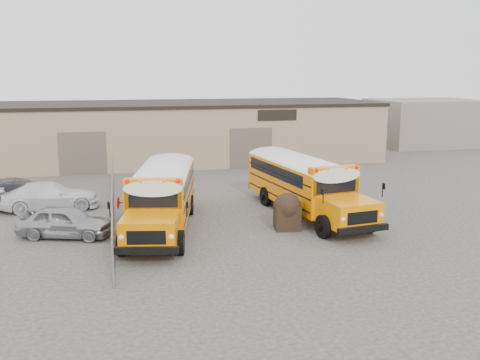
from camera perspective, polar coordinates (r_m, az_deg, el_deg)
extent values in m
plane|color=#383633|center=(24.74, 0.77, -5.04)|extent=(120.00, 120.00, 0.00)
cube|color=tan|center=(43.67, -5.57, 5.10)|extent=(30.00, 10.00, 4.50)
cube|color=black|center=(43.48, -5.63, 8.11)|extent=(30.20, 10.20, 0.25)
cube|color=black|center=(39.90, 4.00, 6.91)|extent=(3.00, 0.08, 0.80)
cube|color=brown|center=(38.47, -16.43, 2.71)|extent=(3.20, 0.08, 3.00)
cube|color=brown|center=(39.62, 1.18, 3.41)|extent=(3.20, 0.08, 3.00)
cylinder|color=gray|center=(18.09, -13.39, -8.63)|extent=(0.07, 0.07, 1.80)
cylinder|color=gray|center=(20.94, -13.40, -5.86)|extent=(0.07, 0.07, 1.80)
cylinder|color=gray|center=(23.82, -13.40, -3.76)|extent=(0.07, 0.07, 1.80)
cylinder|color=gray|center=(26.73, -13.40, -2.11)|extent=(0.07, 0.07, 1.80)
cylinder|color=gray|center=(29.66, -13.41, -0.79)|extent=(0.07, 0.07, 1.80)
cylinder|color=gray|center=(32.60, -13.41, 0.30)|extent=(0.07, 0.07, 1.80)
cylinder|color=gray|center=(35.56, -13.41, 1.21)|extent=(0.07, 0.07, 1.80)
cylinder|color=gray|center=(26.55, -13.49, -0.26)|extent=(0.05, 18.00, 0.05)
cylinder|color=gray|center=(26.94, -13.32, -3.87)|extent=(0.05, 18.00, 0.05)
cube|color=gray|center=(26.73, -13.40, -2.11)|extent=(0.02, 18.00, 1.70)
cube|color=gray|center=(55.84, 19.16, 5.84)|extent=(10.00, 8.00, 4.40)
cube|color=orange|center=(30.94, -6.95, 1.04)|extent=(3.82, 7.63, 1.97)
cube|color=orange|center=(26.44, -7.86, -1.71)|extent=(2.49, 2.49, 1.10)
cube|color=black|center=(27.29, -7.68, 0.81)|extent=(1.94, 0.45, 0.72)
cube|color=white|center=(30.76, -7.00, 3.11)|extent=(3.83, 7.70, 0.38)
cube|color=orange|center=(27.40, -7.66, 2.14)|extent=(2.40, 0.94, 0.35)
sphere|color=#E50705|center=(27.30, -9.82, 2.28)|extent=(0.19, 0.19, 0.19)
sphere|color=#E50705|center=(27.08, -5.60, 2.32)|extent=(0.19, 0.19, 0.19)
sphere|color=orange|center=(27.22, -8.67, 2.30)|extent=(0.19, 0.19, 0.19)
sphere|color=orange|center=(27.12, -6.76, 2.31)|extent=(0.19, 0.19, 0.19)
cube|color=black|center=(25.46, -8.11, -3.25)|extent=(2.35, 0.68, 0.27)
cube|color=black|center=(34.73, -6.36, 0.73)|extent=(2.34, 0.66, 0.27)
cube|color=black|center=(30.95, -6.95, 0.91)|extent=(3.83, 7.49, 0.06)
cube|color=black|center=(31.13, -6.93, 2.14)|extent=(3.61, 6.51, 0.60)
cylinder|color=black|center=(26.82, -10.24, -2.81)|extent=(0.46, 1.03, 1.00)
cylinder|color=black|center=(26.58, -5.35, -2.81)|extent=(0.46, 1.03, 1.00)
cylinder|color=black|center=(32.68, -8.67, -0.21)|extent=(0.46, 1.03, 1.00)
cylinder|color=black|center=(32.47, -4.67, -0.19)|extent=(0.46, 1.03, 1.00)
cylinder|color=#BF0505|center=(28.69, -10.66, 0.36)|extent=(0.14, 0.53, 0.54)
cube|color=orange|center=(32.79, 1.56, 1.75)|extent=(3.43, 7.68, 2.00)
cube|color=orange|center=(28.59, 5.23, -0.62)|extent=(2.42, 2.42, 1.12)
cube|color=black|center=(29.37, 4.32, 1.70)|extent=(1.99, 0.33, 0.73)
cube|color=white|center=(32.61, 1.57, 3.74)|extent=(3.44, 7.76, 0.39)
cube|color=orange|center=(29.47, 4.16, 2.95)|extent=(2.44, 0.81, 0.35)
sphere|color=#E50705|center=(28.83, 2.50, 3.01)|extent=(0.20, 0.20, 0.20)
sphere|color=#E50705|center=(29.70, 6.14, 3.21)|extent=(0.20, 0.20, 0.20)
sphere|color=orange|center=(29.06, 3.52, 3.07)|extent=(0.20, 0.20, 0.20)
sphere|color=orange|center=(29.45, 5.16, 3.16)|extent=(0.20, 0.20, 0.20)
cube|color=black|center=(27.68, 6.26, -1.99)|extent=(2.40, 0.54, 0.27)
cube|color=black|center=(36.40, -0.72, 1.31)|extent=(2.40, 0.52, 0.27)
cube|color=black|center=(32.80, 1.56, 1.62)|extent=(3.44, 7.54, 0.06)
cube|color=black|center=(32.97, 1.37, 2.79)|extent=(3.30, 6.53, 0.61)
cylinder|color=black|center=(28.32, 3.00, -1.87)|extent=(0.41, 1.04, 1.02)
cylinder|color=black|center=(29.32, 7.15, -1.48)|extent=(0.41, 1.04, 1.02)
cylinder|color=black|center=(33.92, -1.22, 0.36)|extent=(0.41, 1.04, 1.02)
cylinder|color=black|center=(34.76, 2.38, 0.62)|extent=(0.41, 1.04, 1.02)
cube|color=black|center=(24.36, 5.04, -3.97)|extent=(1.26, 1.16, 1.12)
sphere|color=black|center=(24.23, 5.06, -2.82)|extent=(1.24, 1.24, 1.24)
imported|color=#A3A3A7|center=(24.29, -18.15, -4.24)|extent=(4.36, 2.82, 1.38)
imported|color=silver|center=(29.41, -19.57, -1.62)|extent=(5.00, 2.26, 1.42)
imported|color=black|center=(30.20, -22.55, -1.41)|extent=(4.72, 1.95, 1.52)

